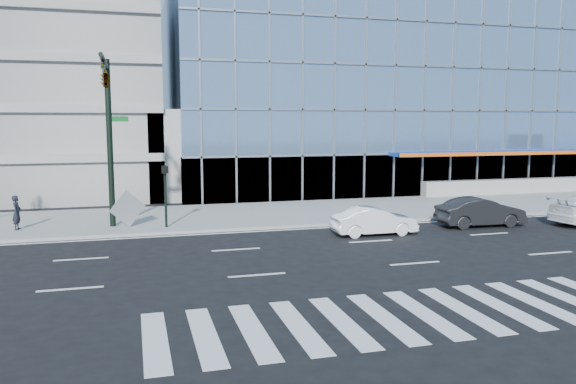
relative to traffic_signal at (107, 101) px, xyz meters
name	(u,v)px	position (x,y,z in m)	size (l,w,h in m)	color
ground	(371,241)	(11.00, -4.57, -6.16)	(160.00, 160.00, 0.00)	black
sidewalk	(314,212)	(11.00, 3.43, -6.09)	(120.00, 8.00, 0.15)	gray
theatre_building	(397,97)	(25.00, 21.43, 1.34)	(42.00, 26.00, 15.00)	#7295BE
ramp_block	(190,153)	(5.00, 13.43, -3.16)	(6.00, 8.00, 6.00)	gray
traffic_signal	(107,101)	(0.00, 0.00, 0.00)	(1.14, 5.74, 8.00)	black
ped_signal_post	(165,186)	(2.50, 0.37, -4.02)	(0.30, 0.33, 3.00)	black
white_sedan	(374,221)	(11.72, -3.28, -5.52)	(1.37, 3.93, 1.29)	white
dark_sedan	(480,212)	(17.72, -2.77, -5.44)	(1.53, 4.38, 1.44)	black
pedestrian	(17,213)	(-4.31, 1.65, -5.20)	(0.60, 0.39, 1.63)	black
tilted_panel	(128,208)	(0.72, 0.90, -5.10)	(1.30, 0.06, 1.30)	#A2A2A2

